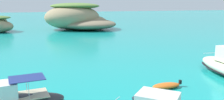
# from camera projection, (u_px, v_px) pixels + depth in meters

# --- Properties ---
(islet_large) EXTENTS (23.24, 24.43, 7.38)m
(islet_large) POSITION_uv_depth(u_px,v_px,m) (77.00, 19.00, 68.49)
(islet_large) COLOR #9E8966
(islet_large) RESTS_ON ground
(dinghy_tender) EXTENTS (2.80, 1.11, 0.58)m
(dinghy_tender) POSITION_uv_depth(u_px,v_px,m) (166.00, 86.00, 20.80)
(dinghy_tender) COLOR orange
(dinghy_tender) RESTS_ON ground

